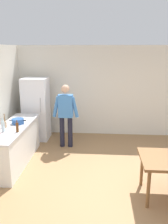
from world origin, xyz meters
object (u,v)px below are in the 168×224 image
cooking_pot (18,121)px  bottle_beer_brown (17,127)px  utensil_jar (4,124)px  person (66,112)px  refrigerator (36,109)px  bottle_water_clear (3,126)px

cooking_pot → bottle_beer_brown: (0.19, -0.57, 0.05)m
cooking_pot → utensil_jar: size_ratio=1.25×
person → cooking_pot: (-1.00, -0.85, -0.02)m
refrigerator → bottle_water_clear: refrigerator is taller
utensil_jar → person: bearing=43.7°
cooking_pot → bottle_water_clear: bottle_water_clear is taller
person → bottle_beer_brown: person is taller
person → cooking_pot: 1.32m
cooking_pot → person: bearing=40.5°
person → utensil_jar: (-1.21, -1.15, 0.00)m
bottle_beer_brown → person: bearing=60.3°
utensil_jar → bottle_water_clear: bearing=-72.0°
cooking_pot → bottle_beer_brown: 0.60m
utensil_jar → bottle_water_clear: (0.09, -0.29, 0.05)m
refrigerator → bottle_beer_brown: refrigerator is taller
refrigerator → person: refrigerator is taller
bottle_water_clear → utensil_jar: bearing=108.0°
bottle_water_clear → bottle_beer_brown: bottle_water_clear is taller
refrigerator → cooking_pot: 1.41m
bottle_water_clear → bottle_beer_brown: (0.30, 0.01, -0.02)m
person → bottle_water_clear: (-1.11, -1.44, 0.05)m
utensil_jar → bottle_beer_brown: size_ratio=1.23×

